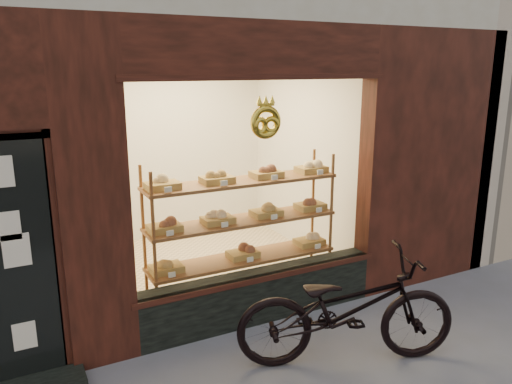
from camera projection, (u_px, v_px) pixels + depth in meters
display_shelf at (243, 232)px, 5.60m from camera, size 2.20×0.45×1.70m
bicycle at (347, 309)px, 4.54m from camera, size 2.14×1.38×1.06m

